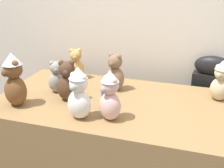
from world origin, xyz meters
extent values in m
cube|color=silver|center=(0.00, 0.93, 1.30)|extent=(7.00, 0.08, 2.60)
cube|color=olive|center=(0.00, 0.25, 0.38)|extent=(1.53, 0.86, 0.76)
cube|color=black|center=(0.62, 0.81, 0.41)|extent=(0.29, 0.15, 0.83)
ellipsoid|color=black|center=(0.62, 0.81, 0.89)|extent=(0.29, 0.15, 0.15)
ellipsoid|color=beige|center=(0.07, 0.01, 0.85)|extent=(0.18, 0.17, 0.17)
sphere|color=beige|center=(0.07, 0.01, 0.97)|extent=(0.10, 0.10, 0.10)
sphere|color=beige|center=(0.04, 0.03, 1.01)|extent=(0.04, 0.04, 0.04)
sphere|color=beige|center=(0.09, -0.01, 1.01)|extent=(0.04, 0.04, 0.04)
sphere|color=#A88783|center=(0.04, -0.03, 0.96)|extent=(0.04, 0.04, 0.04)
cone|color=silver|center=(0.07, 0.01, 1.03)|extent=(0.11, 0.11, 0.07)
ellipsoid|color=tan|center=(-0.39, 0.57, 0.84)|extent=(0.15, 0.14, 0.15)
sphere|color=tan|center=(-0.39, 0.57, 0.95)|extent=(0.09, 0.09, 0.09)
sphere|color=tan|center=(-0.42, 0.56, 0.99)|extent=(0.03, 0.03, 0.03)
sphere|color=tan|center=(-0.37, 0.58, 0.99)|extent=(0.03, 0.03, 0.03)
sphere|color=olive|center=(-0.38, 0.53, 0.94)|extent=(0.04, 0.04, 0.04)
ellipsoid|color=#7F6047|center=(-0.04, 0.44, 0.85)|extent=(0.16, 0.15, 0.17)
sphere|color=#7F6047|center=(-0.04, 0.44, 0.97)|extent=(0.10, 0.10, 0.10)
sphere|color=#7F6047|center=(-0.07, 0.45, 1.01)|extent=(0.04, 0.04, 0.04)
sphere|color=#7F6047|center=(-0.01, 0.43, 1.01)|extent=(0.04, 0.04, 0.04)
sphere|color=brown|center=(-0.05, 0.40, 0.97)|extent=(0.04, 0.04, 0.04)
ellipsoid|color=white|center=(-0.11, -0.03, 0.85)|extent=(0.17, 0.15, 0.18)
sphere|color=white|center=(-0.11, -0.03, 0.98)|extent=(0.11, 0.11, 0.11)
sphere|color=white|center=(-0.14, -0.02, 1.02)|extent=(0.04, 0.04, 0.04)
sphere|color=white|center=(-0.08, -0.04, 1.02)|extent=(0.04, 0.04, 0.04)
sphere|color=#B4B3AF|center=(-0.12, -0.07, 0.97)|extent=(0.04, 0.04, 0.04)
cone|color=silver|center=(-0.11, -0.03, 1.04)|extent=(0.11, 0.11, 0.07)
ellipsoid|color=gray|center=(-0.41, 0.28, 0.84)|extent=(0.15, 0.14, 0.14)
sphere|color=gray|center=(-0.41, 0.28, 0.94)|extent=(0.09, 0.09, 0.09)
sphere|color=gray|center=(-0.44, 0.27, 0.98)|extent=(0.03, 0.03, 0.03)
sphere|color=gray|center=(-0.39, 0.29, 0.98)|extent=(0.03, 0.03, 0.03)
sphere|color=slate|center=(-0.40, 0.25, 0.93)|extent=(0.04, 0.04, 0.04)
ellipsoid|color=brown|center=(-0.56, 0.01, 0.86)|extent=(0.20, 0.19, 0.19)
sphere|color=brown|center=(-0.56, 0.01, 1.00)|extent=(0.12, 0.12, 0.12)
sphere|color=brown|center=(-0.59, 0.03, 1.05)|extent=(0.04, 0.04, 0.04)
sphere|color=brown|center=(-0.53, -0.01, 1.05)|extent=(0.04, 0.04, 0.04)
sphere|color=brown|center=(-0.59, -0.03, 0.99)|extent=(0.05, 0.05, 0.05)
cone|color=silver|center=(-0.56, 0.01, 1.07)|extent=(0.12, 0.12, 0.08)
ellipsoid|color=#4C3323|center=(-0.28, 0.18, 0.85)|extent=(0.17, 0.16, 0.17)
sphere|color=#4C3323|center=(-0.28, 0.18, 0.98)|extent=(0.10, 0.10, 0.10)
sphere|color=#4C3323|center=(-0.31, 0.17, 1.02)|extent=(0.04, 0.04, 0.04)
sphere|color=#4C3323|center=(-0.25, 0.19, 1.02)|extent=(0.04, 0.04, 0.04)
sphere|color=#412E23|center=(-0.27, 0.14, 0.97)|extent=(0.04, 0.04, 0.04)
ellipsoid|color=#CCB78E|center=(0.67, 0.48, 0.84)|extent=(0.15, 0.14, 0.15)
sphere|color=#CCB78E|center=(0.67, 0.48, 0.95)|extent=(0.09, 0.09, 0.09)
sphere|color=#CCB78E|center=(0.64, 0.49, 0.99)|extent=(0.03, 0.03, 0.03)
sphere|color=#9D8E71|center=(0.65, 0.45, 0.94)|extent=(0.04, 0.04, 0.04)
cone|color=silver|center=(0.67, 0.48, 1.01)|extent=(0.10, 0.10, 0.06)
cylinder|color=blue|center=(0.00, 0.16, 0.82)|extent=(0.08, 0.08, 0.11)
camera|label=1|loc=(0.56, -1.48, 1.61)|focal=48.73mm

